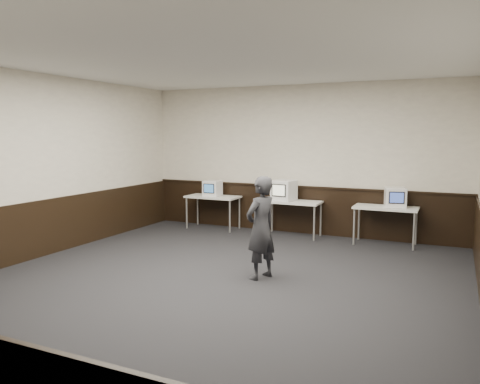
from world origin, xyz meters
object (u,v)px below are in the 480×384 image
emac_right (395,197)px  person (261,228)px  desk_left (213,199)px  emac_left (212,188)px  desk_center (292,204)px  emac_center (284,190)px  desk_right (386,210)px

emac_right → person: bearing=-131.0°
desk_left → emac_right: 3.97m
desk_left → emac_left: size_ratio=3.04×
desk_center → emac_center: (-0.19, -0.01, 0.29)m
desk_center → emac_center: size_ratio=2.31×
desk_center → person: (0.51, -3.00, 0.09)m
person → emac_left: bearing=-120.1°
desk_center → emac_center: emac_center is taller
emac_center → emac_right: 2.25m
desk_left → desk_center: same height
desk_left → desk_right: 3.80m
desk_right → emac_right: 0.31m
emac_center → emac_left: bearing=-170.9°
desk_right → person: size_ratio=0.78×
desk_left → desk_center: size_ratio=1.00×
desk_right → emac_right: bearing=13.0°
desk_right → emac_left: 3.80m
emac_center → desk_center: bearing=11.7°
desk_right → emac_center: size_ratio=2.31×
emac_left → desk_center: bearing=-1.3°
emac_left → emac_right: emac_right is taller
emac_center → emac_right: size_ratio=1.08×
desk_left → emac_center: emac_center is taller
desk_left → desk_right: same height
desk_center → desk_right: (1.90, 0.00, 0.00)m
desk_left → emac_center: size_ratio=2.31×
emac_center → emac_right: (2.25, 0.05, -0.03)m
desk_center → emac_left: emac_left is taller
emac_left → emac_center: 1.71m
emac_left → person: 3.83m
emac_center → emac_right: emac_center is taller
desk_left → desk_center: 1.90m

